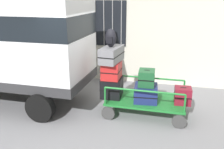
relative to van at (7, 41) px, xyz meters
The scene contains 12 objects.
ground_plane 3.31m from the van, ahead, with size 40.00×40.00×0.00m, color gray.
building_wall 3.87m from the van, 42.44° to the left, with size 12.00×0.38×5.00m.
van is the anchor object (origin of this frame).
luggage_cart 4.05m from the van, ahead, with size 2.00×1.15×0.38m.
cart_railing 3.93m from the van, ahead, with size 1.90×1.02×0.45m.
suitcase_left_bottom 3.11m from the van, ahead, with size 0.55×0.61×0.51m.
suitcase_left_middle 2.98m from the van, ahead, with size 0.46×0.60×0.43m.
suitcase_left_top 2.92m from the van, ahead, with size 0.49×0.89×0.38m.
suitcase_midleft_bottom 3.97m from the van, ahead, with size 0.63×0.69×0.39m.
suitcase_midleft_middle 3.88m from the van, ahead, with size 0.42×0.49×0.40m.
suitcase_center_bottom 4.83m from the van, ahead, with size 0.42×0.38×0.41m.
backpack 2.91m from the van, ahead, with size 0.27×0.22×0.44m.
Camera 1 is at (1.60, -5.28, 2.89)m, focal length 39.12 mm.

